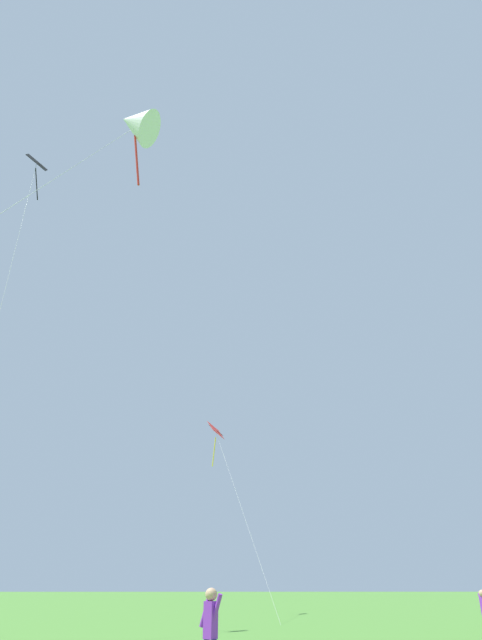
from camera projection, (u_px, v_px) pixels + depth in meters
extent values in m
cube|color=black|center=(37.00, 162.00, 30.89)|extent=(1.14, 1.42, 1.19)
cylinder|color=#3F382D|center=(37.00, 162.00, 30.89)|extent=(0.95, 0.25, 0.63)
cylinder|color=black|center=(37.00, 184.00, 30.38)|extent=(0.44, 0.37, 2.06)
cylinder|color=silver|center=(0.00, 312.00, 21.94)|extent=(3.57, 8.38, 23.43)
cone|color=white|center=(136.00, 124.00, 19.29)|extent=(1.78, 1.53, 1.78)
cylinder|color=red|center=(137.00, 160.00, 18.61)|extent=(0.38, 0.22, 2.13)
cube|color=red|center=(216.00, 430.00, 40.26)|extent=(1.33, 1.79, 1.30)
cylinder|color=#3F382D|center=(216.00, 430.00, 40.26)|extent=(1.12, 0.73, 0.65)
cylinder|color=yellow|center=(214.00, 452.00, 39.50)|extent=(0.28, 0.19, 2.16)
cylinder|color=silver|center=(241.00, 507.00, 32.80)|extent=(3.52, 10.67, 12.03)
cube|color=purple|center=(211.00, 620.00, 9.71)|extent=(0.27, 0.27, 0.60)
cylinder|color=purple|center=(216.00, 611.00, 9.71)|extent=(0.26, 0.23, 0.56)
cylinder|color=purple|center=(206.00, 610.00, 9.85)|extent=(0.26, 0.23, 0.56)
sphere|color=tan|center=(211.00, 594.00, 9.90)|extent=(0.22, 0.22, 0.22)
cylinder|color=purple|center=(482.00, 602.00, 16.76)|extent=(0.10, 0.26, 0.54)
sphere|color=tan|center=(482.00, 593.00, 16.76)|extent=(0.21, 0.21, 0.21)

